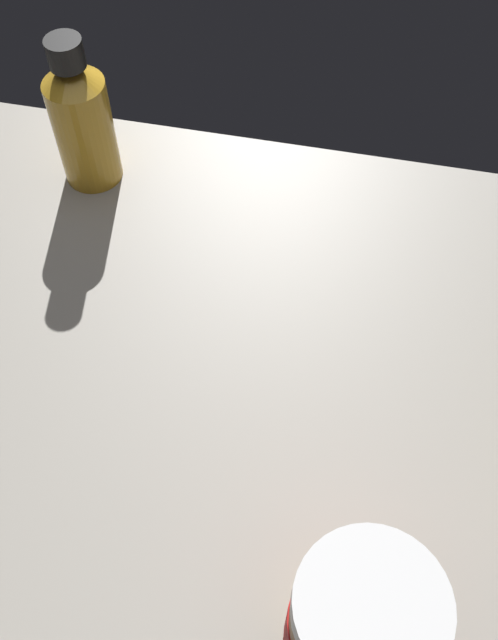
% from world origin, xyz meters
% --- Properties ---
extents(ground_plane, '(0.93, 0.58, 0.05)m').
position_xyz_m(ground_plane, '(0.00, 0.00, -0.02)').
color(ground_plane, gray).
extents(peanut_butter_jar, '(0.08, 0.08, 0.14)m').
position_xyz_m(peanut_butter_jar, '(0.09, -0.19, 0.07)').
color(peanut_butter_jar, '#9E602D').
rests_on(peanut_butter_jar, ground_plane).
extents(honey_bottle, '(0.06, 0.06, 0.16)m').
position_xyz_m(honey_bottle, '(-0.22, 0.20, 0.07)').
color(honey_bottle, gold).
rests_on(honey_bottle, ground_plane).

